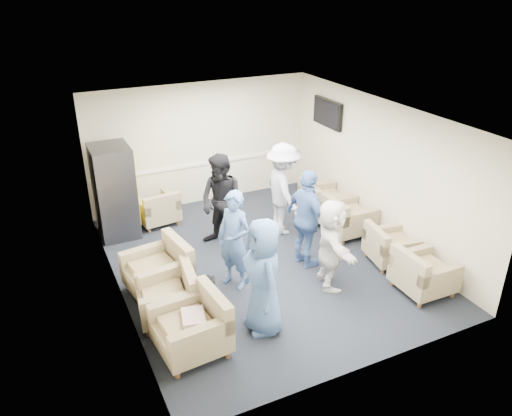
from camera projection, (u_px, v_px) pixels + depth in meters
name	position (u px, v px, depth m)	size (l,w,h in m)	color
floor	(261.00, 261.00, 9.06)	(6.00, 6.00, 0.00)	black
ceiling	(262.00, 116.00, 7.91)	(6.00, 6.00, 0.00)	silver
back_wall	(202.00, 144.00, 10.94)	(5.00, 0.02, 2.70)	beige
front_wall	(370.00, 283.00, 6.04)	(5.00, 0.02, 2.70)	beige
left_wall	(113.00, 222.00, 7.51)	(0.02, 6.00, 2.70)	beige
right_wall	(380.00, 171.00, 9.46)	(0.02, 6.00, 2.70)	beige
chair_rail	(203.00, 164.00, 11.11)	(4.98, 0.04, 0.06)	white
tv	(327.00, 113.00, 10.61)	(0.10, 1.00, 0.58)	black
armchair_left_near	(195.00, 328.00, 6.80)	(0.98, 0.98, 0.72)	#8B7A59
armchair_left_mid	(171.00, 298.00, 7.48)	(0.95, 0.95, 0.68)	#8B7A59
armchair_left_far	(161.00, 272.00, 8.07)	(1.06, 1.06, 0.74)	#8B7A59
armchair_right_near	(421.00, 275.00, 8.07)	(0.84, 0.84, 0.66)	#8B7A59
armchair_right_midnear	(388.00, 247.00, 8.92)	(0.88, 0.88, 0.61)	#8B7A59
armchair_right_midfar	(346.00, 219.00, 9.88)	(0.85, 0.85, 0.68)	#8B7A59
armchair_right_far	(322.00, 203.00, 10.55)	(0.95, 0.95, 0.70)	#8B7A59
armchair_corner	(158.00, 210.00, 10.31)	(0.87, 0.87, 0.63)	#8B7A59
vending_machine	(115.00, 191.00, 9.66)	(0.74, 0.87, 1.83)	#48484F
backpack	(207.00, 286.00, 7.96)	(0.30, 0.25, 0.43)	black
pillow	(193.00, 318.00, 6.72)	(0.40, 0.30, 0.12)	beige
person_front_left	(263.00, 277.00, 7.00)	(0.86, 0.56, 1.77)	#4569A6
person_mid_left	(234.00, 240.00, 8.05)	(0.62, 0.40, 1.69)	#4569A6
person_back_left	(222.00, 203.00, 9.19)	(0.89, 0.69, 1.83)	black
person_back_right	(283.00, 189.00, 9.73)	(1.19, 0.69, 1.85)	silver
person_mid_right	(307.00, 219.00, 8.61)	(1.05, 0.44, 1.79)	#4569A6
person_front_right	(331.00, 244.00, 8.06)	(1.44, 0.46, 1.55)	silver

